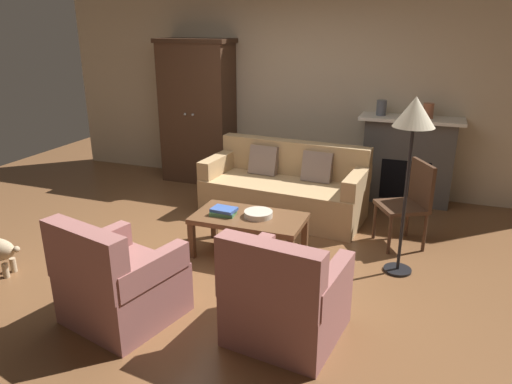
% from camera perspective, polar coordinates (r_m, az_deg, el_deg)
% --- Properties ---
extents(ground_plane, '(9.60, 9.60, 0.00)m').
position_cam_1_polar(ground_plane, '(4.87, -3.63, -7.75)').
color(ground_plane, brown).
extents(back_wall, '(7.20, 0.10, 2.80)m').
position_cam_1_polar(back_wall, '(6.78, 5.07, 12.43)').
color(back_wall, beige).
rests_on(back_wall, ground).
extents(fireplace, '(1.26, 0.48, 1.12)m').
position_cam_1_polar(fireplace, '(6.46, 17.61, 3.70)').
color(fireplace, '#4C4947').
rests_on(fireplace, ground).
extents(armoire, '(1.06, 0.57, 2.03)m').
position_cam_1_polar(armoire, '(7.04, -6.95, 9.49)').
color(armoire, '#472D1E').
rests_on(armoire, ground).
extents(couch, '(1.97, 0.99, 0.86)m').
position_cam_1_polar(couch, '(5.81, 3.49, 0.29)').
color(couch, tan).
rests_on(couch, ground).
extents(coffee_table, '(1.10, 0.60, 0.42)m').
position_cam_1_polar(coffee_table, '(4.77, -0.84, -3.48)').
color(coffee_table, brown).
rests_on(coffee_table, ground).
extents(fruit_bowl, '(0.28, 0.28, 0.06)m').
position_cam_1_polar(fruit_bowl, '(4.72, 0.28, -2.63)').
color(fruit_bowl, beige).
rests_on(fruit_bowl, coffee_table).
extents(book_stack, '(0.26, 0.20, 0.07)m').
position_cam_1_polar(book_stack, '(4.78, -3.89, -2.31)').
color(book_stack, '#427A4C').
rests_on(book_stack, coffee_table).
extents(mantel_vase_slate, '(0.13, 0.13, 0.19)m').
position_cam_1_polar(mantel_vase_slate, '(6.33, 14.73, 9.69)').
color(mantel_vase_slate, '#565B66').
rests_on(mantel_vase_slate, fireplace).
extents(mantel_vase_terracotta, '(0.13, 0.13, 0.18)m').
position_cam_1_polar(mantel_vase_terracotta, '(6.30, 19.84, 9.10)').
color(mantel_vase_terracotta, '#A86042').
rests_on(mantel_vase_terracotta, fireplace).
extents(armchair_near_left, '(0.92, 0.93, 0.88)m').
position_cam_1_polar(armchair_near_left, '(3.93, -16.09, -10.47)').
color(armchair_near_left, '#935B56').
rests_on(armchair_near_left, ground).
extents(armchair_near_right, '(0.86, 0.86, 0.88)m').
position_cam_1_polar(armchair_near_right, '(3.59, 3.44, -12.73)').
color(armchair_near_right, '#935B56').
rests_on(armchair_near_right, ground).
extents(side_chair_wooden, '(0.60, 0.60, 0.90)m').
position_cam_1_polar(side_chair_wooden, '(5.19, 17.88, -0.78)').
color(side_chair_wooden, '#472D1E').
rests_on(side_chair_wooden, ground).
extents(floor_lamp, '(0.36, 0.36, 1.65)m').
position_cam_1_polar(floor_lamp, '(4.33, 18.29, 7.84)').
color(floor_lamp, black).
rests_on(floor_lamp, ground).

